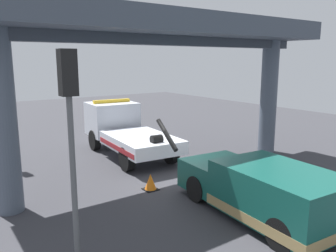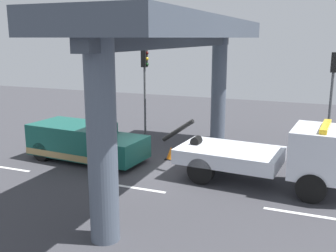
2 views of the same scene
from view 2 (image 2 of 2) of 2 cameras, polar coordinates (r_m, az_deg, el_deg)
The scene contains 10 objects.
ground_plane at distance 16.40m, azimuth -1.63°, elevation -6.42°, with size 60.00×40.00×0.10m, color #38383D.
lane_stripe_west at distance 17.91m, azimuth -22.64°, elevation -5.59°, with size 2.60×0.16×0.01m, color silver.
lane_stripe_mid at distance 14.50m, azimuth -5.18°, elevation -8.88°, with size 2.60×0.16×0.01m, color silver.
lane_stripe_east at distance 13.10m, azimuth 19.48°, elevation -12.03°, with size 2.60×0.16×0.01m, color silver.
tow_truck_white at distance 14.78m, azimuth 16.13°, elevation -4.00°, with size 7.32×2.83×2.46m.
towed_van_green at distance 17.84m, azimuth -12.26°, elevation -2.35°, with size 5.34×2.55×1.58m.
overpass_structure at distance 15.11m, azimuth 1.90°, elevation 12.35°, with size 3.60×13.67×6.07m.
traffic_light_near at distance 21.62m, azimuth -3.38°, elevation 7.53°, with size 0.39×0.32×4.66m.
traffic_light_far at distance 19.57m, azimuth 22.83°, elevation 6.07°, with size 0.39×0.32×4.68m.
traffic_cone_orange at distance 17.61m, azimuth 0.44°, elevation -3.98°, with size 0.48×0.48×0.57m.
Camera 2 is at (6.21, -14.20, 5.33)m, focal length 41.97 mm.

